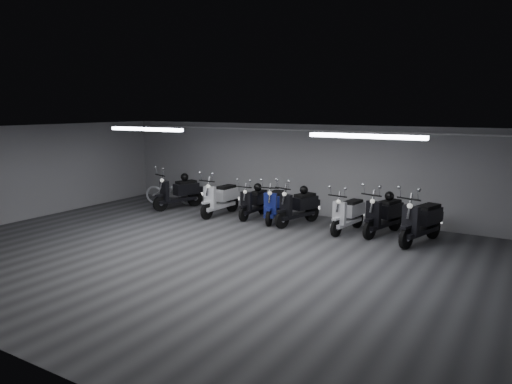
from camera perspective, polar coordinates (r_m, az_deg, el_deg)
The scene contains 20 objects.
floor at distance 10.94m, azimuth -4.60°, elevation -7.66°, with size 14.00×10.00×0.01m, color #38383B.
ceiling at distance 10.44m, azimuth -4.81°, elevation 7.20°, with size 14.00×10.00×0.01m, color gray.
back_wall at distance 14.89m, azimuth 6.67°, elevation 2.59°, with size 14.00×0.01×2.80m, color #969598.
left_wall at distance 15.73m, azimuth -25.87°, elevation 2.04°, with size 0.01×10.00×2.80m, color #969598.
fluor_strip_left at distance 13.14m, azimuth -12.92°, elevation 7.29°, with size 2.40×0.18×0.08m, color white.
fluor_strip_right at distance 9.95m, azimuth 12.94°, elevation 6.47°, with size 2.40×0.18×0.08m, color white.
conduit at distance 14.71m, azimuth 6.63°, elevation 7.27°, with size 0.05×0.05×13.60m, color white.
scooter_0 at distance 15.97m, azimuth -9.29°, elevation 0.60°, with size 0.65×1.96×1.46m, color black, non-canonical shape.
scooter_2 at distance 14.83m, azimuth -4.32°, elevation -0.06°, with size 0.64×1.93×1.44m, color white, non-canonical shape.
scooter_3 at distance 14.48m, azimuth -0.27°, elevation -0.61°, with size 0.57×1.71×1.27m, color black, non-canonical shape.
scooter_4 at distance 14.04m, azimuth 2.18°, elevation -0.79°, with size 0.61×1.82×1.35m, color navy, non-canonical shape.
scooter_5 at distance 13.65m, azimuth 4.96°, elevation -1.05°, with size 0.62×1.87×1.40m, color black, non-canonical shape.
scooter_6 at distance 13.03m, azimuth 10.85°, elevation -1.86°, with size 0.60×1.79×1.33m, color silver, non-canonical shape.
scooter_7 at distance 12.95m, azimuth 14.92°, elevation -1.89°, with size 0.64×1.92×1.43m, color black, non-canonical shape.
scooter_8 at distance 12.39m, azimuth 19.06°, elevation -2.47°, with size 0.67×2.01×1.50m, color black, non-canonical shape.
bicycle at distance 16.78m, azimuth -10.10°, elevation 0.54°, with size 0.64×1.81×1.17m, color white.
helmet_0 at distance 16.06m, azimuth -8.49°, elevation 1.77°, with size 0.26×0.26×0.26m, color black.
helmet_1 at distance 13.12m, azimuth 15.57°, elevation -0.46°, with size 0.25×0.25×0.25m, color black.
helmet_2 at distance 14.64m, azimuth 0.21°, elevation 0.59°, with size 0.25×0.25×0.25m, color black.
helmet_3 at distance 13.79m, azimuth 5.71°, elevation 0.27°, with size 0.24×0.24×0.24m, color black.
Camera 1 is at (6.13, -8.43, 3.32)m, focal length 33.66 mm.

